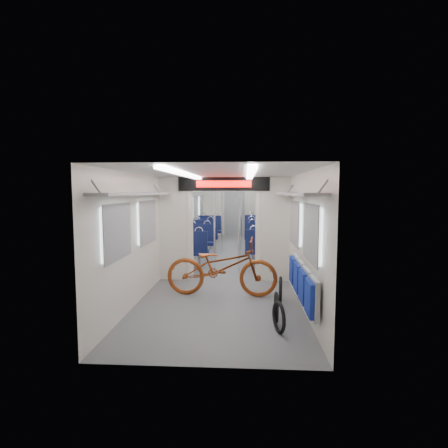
% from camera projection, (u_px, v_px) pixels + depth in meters
% --- Properties ---
extents(carriage, '(12.00, 12.02, 2.31)m').
position_uv_depth(carriage, '(228.00, 209.00, 9.51)').
color(carriage, '#515456').
rests_on(carriage, ground).
extents(bicycle, '(2.14, 0.84, 1.11)m').
position_uv_depth(bicycle, '(222.00, 267.00, 6.64)').
color(bicycle, '#873913').
rests_on(bicycle, ground).
extents(flip_bench, '(0.12, 2.13, 0.54)m').
position_uv_depth(flip_bench, '(302.00, 282.00, 5.44)').
color(flip_bench, gray).
rests_on(flip_bench, carriage).
extents(bike_hoop_a, '(0.16, 0.46, 0.46)m').
position_uv_depth(bike_hoop_a, '(279.00, 319.00, 4.89)').
color(bike_hoop_a, black).
rests_on(bike_hoop_a, ground).
extents(bike_hoop_b, '(0.06, 0.47, 0.47)m').
position_uv_depth(bike_hoop_b, '(276.00, 309.00, 5.30)').
color(bike_hoop_b, black).
rests_on(bike_hoop_b, ground).
extents(bike_hoop_c, '(0.11, 0.50, 0.50)m').
position_uv_depth(bike_hoop_c, '(280.00, 292.00, 6.15)').
color(bike_hoop_c, black).
rests_on(bike_hoop_c, ground).
extents(seat_bay_near_left, '(0.91, 2.06, 1.09)m').
position_uv_depth(seat_bay_near_left, '(195.00, 243.00, 9.90)').
color(seat_bay_near_left, '#0D133A').
rests_on(seat_bay_near_left, ground).
extents(seat_bay_near_right, '(0.92, 2.12, 1.11)m').
position_uv_depth(seat_bay_near_right, '(261.00, 241.00, 10.10)').
color(seat_bay_near_right, '#0D133A').
rests_on(seat_bay_near_right, ground).
extents(seat_bay_far_left, '(0.94, 2.22, 1.15)m').
position_uv_depth(seat_bay_far_left, '(207.00, 230.00, 13.00)').
color(seat_bay_far_left, '#0D133A').
rests_on(seat_bay_far_left, ground).
extents(seat_bay_far_right, '(0.96, 2.29, 1.17)m').
position_uv_depth(seat_bay_far_right, '(257.00, 230.00, 12.99)').
color(seat_bay_far_right, '#0D133A').
rests_on(seat_bay_far_right, ground).
extents(stanchion_near_left, '(0.04, 0.04, 2.30)m').
position_uv_depth(stanchion_near_left, '(214.00, 226.00, 8.45)').
color(stanchion_near_left, silver).
rests_on(stanchion_near_left, ground).
extents(stanchion_near_right, '(0.04, 0.04, 2.30)m').
position_uv_depth(stanchion_near_right, '(239.00, 226.00, 8.42)').
color(stanchion_near_right, silver).
rests_on(stanchion_near_right, ground).
extents(stanchion_far_left, '(0.04, 0.04, 2.30)m').
position_uv_depth(stanchion_far_left, '(222.00, 217.00, 11.37)').
color(stanchion_far_left, silver).
rests_on(stanchion_far_left, ground).
extents(stanchion_far_right, '(0.04, 0.04, 2.30)m').
position_uv_depth(stanchion_far_right, '(241.00, 216.00, 11.77)').
color(stanchion_far_right, silver).
rests_on(stanchion_far_right, ground).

